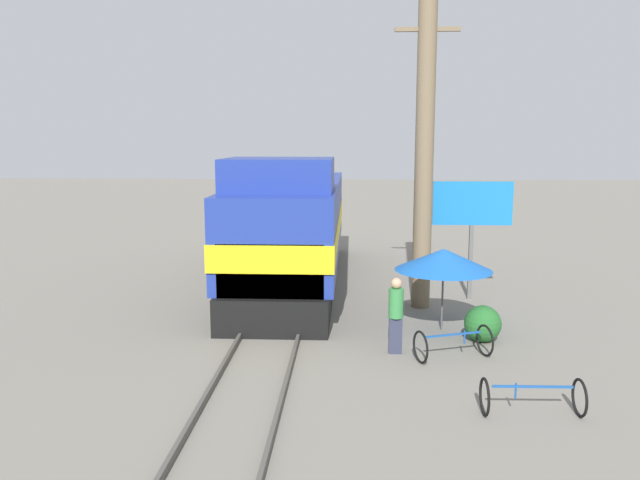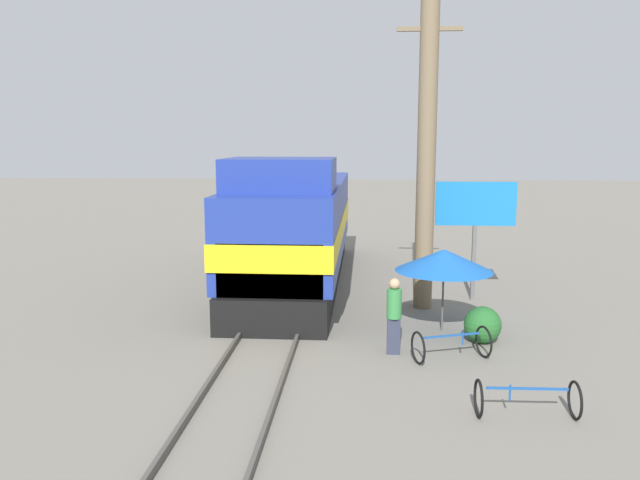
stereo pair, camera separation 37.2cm
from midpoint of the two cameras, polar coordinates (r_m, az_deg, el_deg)
ground_plane at (r=17.13m, az=-3.24°, el=-7.28°), size 120.00×120.00×0.00m
rail_near at (r=17.22m, az=-5.63°, el=-6.97°), size 0.08×40.55×0.15m
rail_far at (r=17.03m, az=-0.83°, el=-7.10°), size 0.08×40.55×0.15m
locomotive at (r=20.83m, az=-1.79°, el=0.93°), size 3.18×12.52×4.35m
utility_pole at (r=17.99m, az=10.30°, el=7.87°), size 1.80×0.53×8.90m
vendor_umbrella at (r=16.06m, az=11.92°, el=-1.82°), size 2.47×2.47×2.12m
billboard_sign at (r=19.30m, az=14.58°, el=2.61°), size 2.38×0.12×3.61m
shrub_cluster at (r=15.66m, az=15.31°, el=-7.50°), size 0.89×0.89×0.89m
person_bystander at (r=14.36m, az=7.53°, el=-6.62°), size 0.34×0.34×1.77m
bicycle at (r=14.32m, az=12.66°, el=-9.29°), size 1.79×1.23×0.72m
bicycle_spare at (r=11.92m, az=19.24°, el=-13.55°), size 1.74×0.73×0.69m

